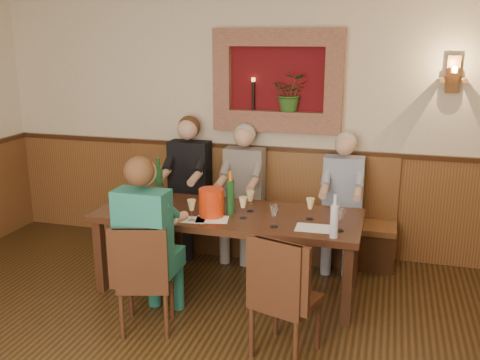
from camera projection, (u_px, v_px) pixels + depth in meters
The scene contains 31 objects.
room_shell at pixel (124, 116), 2.84m from camera, with size 6.04×6.04×2.82m.
wainscoting at pixel (137, 334), 3.18m from camera, with size 6.02×6.02×1.15m.
wall_niche at pixel (281, 85), 5.53m from camera, with size 1.36×0.30×1.06m.
wall_sconce at pixel (453, 75), 5.04m from camera, with size 0.25×0.20×0.35m.
dining_table at pixel (228, 220), 4.87m from camera, with size 2.40×0.90×0.75m.
bench at pixel (254, 223), 5.84m from camera, with size 3.00×0.45×1.11m.
chair_near_left at pixel (147, 298), 4.28m from camera, with size 0.50×0.50×0.91m.
chair_near_right at pixel (284, 320), 3.93m from camera, with size 0.53×0.53×0.96m.
person_bench_left at pixel (187, 195), 5.86m from camera, with size 0.44×0.54×1.48m.
person_bench_mid at pixel (242, 202), 5.70m from camera, with size 0.42×0.51×1.42m.
person_bench_right at pixel (341, 212), 5.43m from camera, with size 0.40×0.49×1.38m.
person_chair_front at pixel (150, 256), 4.28m from camera, with size 0.42×0.52×1.44m.
spittoon_bucket at pixel (211, 203), 4.72m from camera, with size 0.22×0.22×0.25m, color red.
wine_bottle_green_a at pixel (230, 196), 4.78m from camera, with size 0.09×0.09×0.40m.
wine_bottle_green_b at pixel (159, 183), 5.15m from camera, with size 0.11×0.11×0.43m.
water_bottle at pixel (334, 220), 4.21m from camera, with size 0.07×0.07×0.36m.
tasting_sheet_a at pixel (130, 210), 4.93m from camera, with size 0.30×0.22×0.00m, color white.
tasting_sheet_b at pixel (212, 219), 4.66m from camera, with size 0.28×0.20×0.00m, color white.
tasting_sheet_c at pixel (314, 228), 4.45m from camera, with size 0.30×0.21×0.00m, color white.
tasting_sheet_d at pixel (191, 220), 4.66m from camera, with size 0.25×0.18×0.00m, color white.
wine_glass_0 at pixel (128, 199), 4.93m from camera, with size 0.08×0.08×0.19m, color #EBD58C, non-canonical shape.
wine_glass_1 at pixel (160, 193), 5.13m from camera, with size 0.08×0.08×0.19m, color white, non-canonical shape.
wine_glass_2 at pixel (168, 206), 4.72m from camera, with size 0.08×0.08×0.19m, color #EBD58C, non-canonical shape.
wine_glass_3 at pixel (206, 197), 5.00m from camera, with size 0.08×0.08×0.19m, color white, non-canonical shape.
wine_glass_4 at pixel (212, 205), 4.74m from camera, with size 0.08×0.08×0.19m, color #EBD58C, non-canonical shape.
wine_glass_5 at pixel (250, 201), 4.87m from camera, with size 0.08×0.08×0.19m, color #EBD58C, non-canonical shape.
wine_glass_6 at pixel (274, 216), 4.46m from camera, with size 0.08×0.08×0.19m, color white, non-canonical shape.
wine_glass_7 at pixel (310, 209), 4.65m from camera, with size 0.08×0.08×0.19m, color #EBD58C, non-canonical shape.
wine_glass_8 at pixel (340, 220), 4.36m from camera, with size 0.08×0.08×0.19m, color white, non-canonical shape.
wine_glass_9 at pixel (192, 210), 4.61m from camera, with size 0.08×0.08×0.19m, color #EBD58C, non-canonical shape.
wine_glass_10 at pixel (243, 208), 4.68m from camera, with size 0.08×0.08×0.19m, color #EBD58C, non-canonical shape.
Camera 1 is at (1.37, -2.55, 2.29)m, focal length 40.00 mm.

